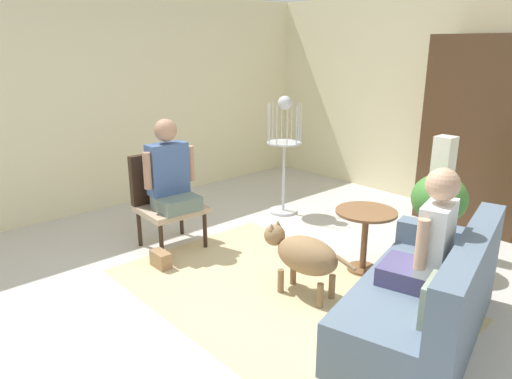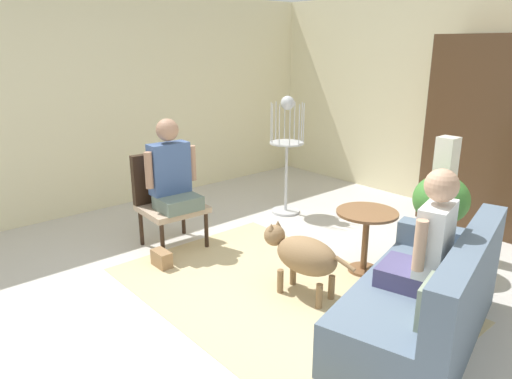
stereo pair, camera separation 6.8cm
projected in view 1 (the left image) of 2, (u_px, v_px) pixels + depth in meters
The scene contains 15 objects.
ground_plane at pixel (263, 291), 4.14m from camera, with size 8.01×8.01×0.00m, color beige.
back_wall at pixel (461, 103), 5.93m from camera, with size 6.64×0.12×2.73m, color beige.
left_wall at pixel (119, 102), 6.12m from camera, with size 0.12×7.28×2.73m, color beige.
area_rug at pixel (279, 293), 4.10m from camera, with size 2.88×1.90×0.01m, color #C6B284.
couch at pixel (428, 299), 3.43m from camera, with size 1.20×1.85×0.84m.
armchair at pixel (164, 194), 4.99m from camera, with size 0.62×0.64×0.98m.
person_on_couch at pixel (429, 240), 3.29m from camera, with size 0.52×0.53×0.89m.
person_on_armchair at pixel (170, 172), 4.80m from camera, with size 0.46×0.57×0.92m.
round_end_table at pixel (365, 229), 4.40m from camera, with size 0.57×0.57×0.61m.
dog at pixel (303, 254), 3.98m from camera, with size 0.88×0.40×0.59m.
bird_cage_stand at pixel (284, 151), 5.86m from camera, with size 0.42×0.42×1.49m.
potted_plant at pixel (438, 210), 4.42m from camera, with size 0.51×0.51×0.93m.
column_lamp at pixel (440, 195), 4.82m from camera, with size 0.20×0.20×1.21m.
armoire_cabinet at pixel (481, 134), 5.41m from camera, with size 1.19×0.56×2.19m, color #4C331E.
handbag at pixel (161, 259), 4.56m from camera, with size 0.22×0.12×0.16m, color #99724C.
Camera 1 is at (2.70, -2.53, 2.07)m, focal length 33.07 mm.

